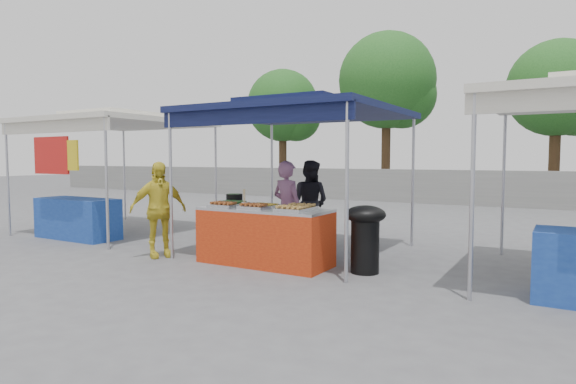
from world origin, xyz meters
The scene contains 23 objects.
ground_plane centered at (0.00, 0.00, 0.00)m, with size 80.00×80.00×0.00m, color #565659.
back_wall centered at (0.00, 11.00, 0.60)m, with size 40.00×0.25×1.20m, color gray.
main_canopy centered at (0.00, 0.97, 2.37)m, with size 3.20×3.20×2.57m.
neighbor_stall_left centered at (-4.50, 0.57, 1.60)m, with size 3.20×3.20×2.57m.
tree_0 centered at (-7.42, 13.19, 3.88)m, with size 3.39×3.31×5.68m.
tree_1 centered at (-2.40, 13.02, 4.58)m, with size 3.90×3.90×6.70m.
tree_2 centered at (3.65, 12.89, 3.85)m, with size 3.36×3.28×5.63m.
vendor_table centered at (0.00, -0.10, 0.43)m, with size 2.00×0.80×0.85m.
food_tray_fl centered at (-0.58, -0.34, 0.88)m, with size 0.42×0.30×0.07m.
food_tray_fm centered at (-0.04, -0.32, 0.88)m, with size 0.42×0.30×0.07m.
food_tray_fr centered at (0.60, -0.34, 0.88)m, with size 0.42×0.30×0.07m.
food_tray_bl centered at (-0.66, 0.00, 0.88)m, with size 0.42×0.30×0.07m.
food_tray_bm centered at (-0.03, -0.03, 0.88)m, with size 0.42×0.30×0.07m.
food_tray_br centered at (0.58, -0.01, 0.88)m, with size 0.42×0.30×0.07m.
cooking_pot centered at (-0.84, 0.28, 0.93)m, with size 0.27×0.27×0.16m, color black.
skewer_cup centered at (-0.22, -0.31, 0.90)m, with size 0.08×0.08×0.10m, color #B4B4BB.
wok_burner centered at (1.51, 0.14, 0.56)m, with size 0.57×0.57×0.95m.
crate_left centered at (-0.46, 0.45, 0.16)m, with size 0.53×0.37×0.32m, color #132D9C.
crate_right centered at (0.35, 0.47, 0.15)m, with size 0.48×0.34×0.29m, color #132D9C.
crate_stacked centered at (0.35, 0.47, 0.42)m, with size 0.45×0.31×0.27m, color #132D9C.
vendor_woman centered at (-0.01, 0.59, 0.78)m, with size 0.57×0.37×1.56m, color #845477.
helper_man centered at (-0.26, 1.85, 0.78)m, with size 0.76×0.59×1.56m, color black.
customer_person centered at (-1.78, -0.51, 0.77)m, with size 0.90×0.38×1.54m, color gold.
Camera 1 is at (3.90, -6.11, 1.59)m, focal length 30.00 mm.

